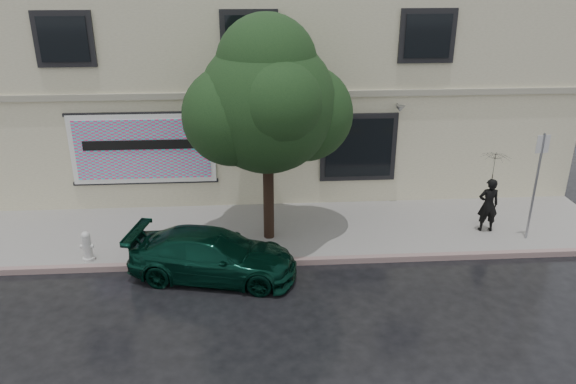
{
  "coord_description": "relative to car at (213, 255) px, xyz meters",
  "views": [
    {
      "loc": [
        0.02,
        -10.97,
        7.23
      ],
      "look_at": [
        0.89,
        2.2,
        1.71
      ],
      "focal_mm": 35.0,
      "sensor_mm": 36.0,
      "label": 1
    }
  ],
  "objects": [
    {
      "name": "car",
      "position": [
        0.0,
        0.0,
        0.0
      ],
      "size": [
        4.34,
        2.6,
        1.18
      ],
      "primitive_type": "imported",
      "rotation": [
        0.0,
        0.0,
        1.36
      ],
      "color": "black",
      "rests_on": "ground"
    },
    {
      "name": "pedestrian",
      "position": [
        7.48,
        1.73,
        0.34
      ],
      "size": [
        0.59,
        0.4,
        1.55
      ],
      "primitive_type": "imported",
      "rotation": [
        0.0,
        0.0,
        3.09
      ],
      "color": "black",
      "rests_on": "sidewalk"
    },
    {
      "name": "ground",
      "position": [
        1.01,
        -1.05,
        -0.59
      ],
      "size": [
        90.0,
        90.0,
        0.0
      ],
      "primitive_type": "plane",
      "color": "black",
      "rests_on": "ground"
    },
    {
      "name": "fire_hydrant",
      "position": [
        -3.19,
        0.75,
        -0.05
      ],
      "size": [
        0.33,
        0.31,
        0.8
      ],
      "rotation": [
        0.0,
        0.0,
        -0.35
      ],
      "color": "silver",
      "rests_on": "sidewalk"
    },
    {
      "name": "umbrella",
      "position": [
        7.48,
        1.73,
        1.43
      ],
      "size": [
        1.14,
        1.14,
        0.63
      ],
      "primitive_type": "imported",
      "rotation": [
        0.0,
        0.0,
        -0.44
      ],
      "color": "black",
      "rests_on": "pedestrian"
    },
    {
      "name": "street_tree",
      "position": [
        1.42,
        1.74,
        3.25
      ],
      "size": [
        3.47,
        3.47,
        5.43
      ],
      "color": "black",
      "rests_on": "sidewalk"
    },
    {
      "name": "sidewalk",
      "position": [
        1.01,
        2.2,
        -0.51
      ],
      "size": [
        20.0,
        3.5,
        0.15
      ],
      "primitive_type": "cube",
      "color": "gray",
      "rests_on": "ground"
    },
    {
      "name": "sign_pole",
      "position": [
        8.42,
        1.18,
        1.32
      ],
      "size": [
        0.37,
        0.07,
        2.98
      ],
      "rotation": [
        0.0,
        0.0,
        0.13
      ],
      "color": "#919399",
      "rests_on": "sidewalk"
    },
    {
      "name": "building",
      "position": [
        1.01,
        7.95,
        2.91
      ],
      "size": [
        20.0,
        8.12,
        7.0
      ],
      "color": "beige",
      "rests_on": "ground"
    },
    {
      "name": "curb",
      "position": [
        1.01,
        0.45,
        -0.51
      ],
      "size": [
        20.0,
        0.18,
        0.16
      ],
      "primitive_type": "cube",
      "color": "gray",
      "rests_on": "ground"
    },
    {
      "name": "billboard",
      "position": [
        -2.19,
        3.87,
        1.46
      ],
      "size": [
        4.3,
        0.16,
        2.2
      ],
      "color": "white",
      "rests_on": "ground"
    }
  ]
}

